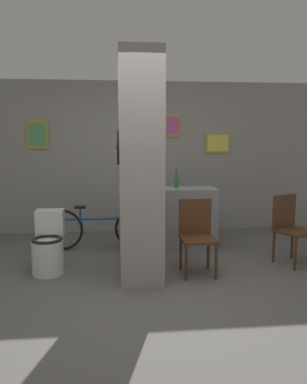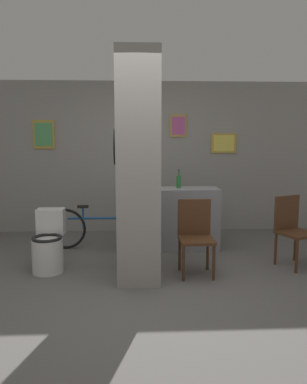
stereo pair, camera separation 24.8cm
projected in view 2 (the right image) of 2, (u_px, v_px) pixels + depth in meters
ground_plane at (140, 289)px, 4.13m from camera, size 14.00×14.00×0.00m
wall_back at (138, 157)px, 6.54m from camera, size 8.00×0.09×2.60m
pillar_center at (138, 168)px, 4.40m from camera, size 0.52×0.93×2.60m
counter_shelf at (170, 219)px, 5.56m from camera, size 1.44×0.44×0.91m
toilet at (48, 245)px, 4.66m from camera, size 0.38×0.54×0.75m
chair_near_pillar at (195, 234)px, 4.54m from camera, size 0.41×0.41×0.90m
chair_by_doorway at (293, 228)px, 4.83m from camera, size 0.54×0.54×0.90m
bicycle at (102, 227)px, 5.58m from camera, size 1.69×0.42×0.66m
bottle_tall at (179, 181)px, 5.49m from camera, size 0.07×0.07×0.28m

